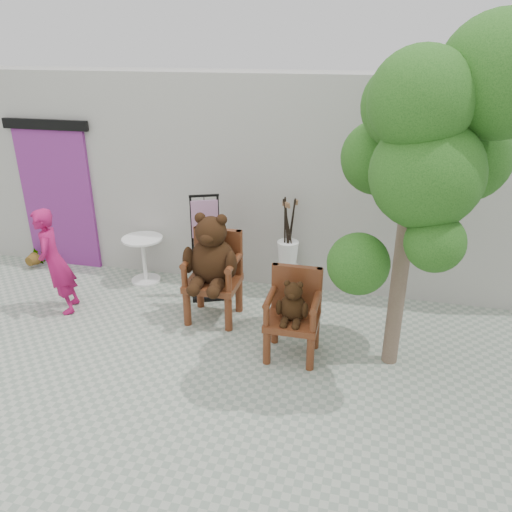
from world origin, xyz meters
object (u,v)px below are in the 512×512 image
at_px(person, 55,262).
at_px(display_stand, 207,259).
at_px(chair_big, 212,261).
at_px(cafe_table, 144,254).
at_px(tree, 434,137).
at_px(stool_bucket, 288,253).
at_px(chair_small, 293,308).

distance_m(person, display_stand, 1.99).
height_order(chair_big, cafe_table, chair_big).
relative_size(cafe_table, tree, 0.19).
bearing_deg(cafe_table, stool_bucket, 2.13).
bearing_deg(stool_bucket, chair_big, -133.07).
height_order(person, stool_bucket, stool_bucket).
xyz_separation_m(cafe_table, tree, (3.75, -1.39, 2.14)).
distance_m(chair_small, cafe_table, 2.85).
bearing_deg(stool_bucket, chair_small, -77.11).
bearing_deg(stool_bucket, display_stand, -162.74).
xyz_separation_m(person, tree, (4.46, -0.29, 1.86)).
relative_size(person, stool_bucket, 0.99).
relative_size(person, display_stand, 0.95).
bearing_deg(cafe_table, chair_big, -30.24).
height_order(stool_bucket, tree, tree).
bearing_deg(chair_small, person, 175.47).
relative_size(chair_small, tree, 0.28).
distance_m(person, cafe_table, 1.35).
bearing_deg(display_stand, chair_big, -85.71).
height_order(chair_big, tree, tree).
height_order(cafe_table, stool_bucket, stool_bucket).
bearing_deg(display_stand, person, -177.32).
xyz_separation_m(chair_big, cafe_table, (-1.36, 0.79, -0.38)).
bearing_deg(chair_big, display_stand, 116.89).
bearing_deg(chair_small, display_stand, 142.06).
distance_m(chair_big, tree, 3.03).
bearing_deg(display_stand, stool_bucket, -5.34).
distance_m(chair_big, display_stand, 0.64).
xyz_separation_m(chair_small, person, (-3.22, 0.25, 0.12)).
height_order(chair_small, person, person).
distance_m(cafe_table, tree, 4.54).
distance_m(chair_big, cafe_table, 1.62).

